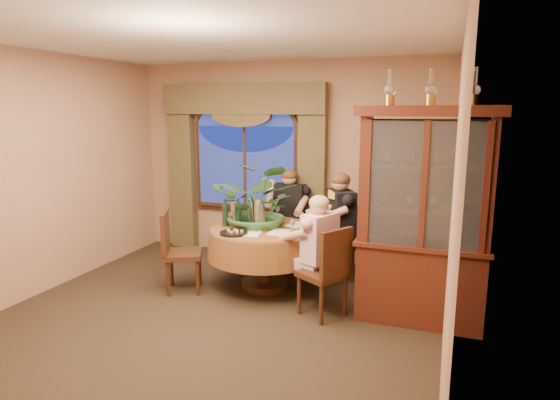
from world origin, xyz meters
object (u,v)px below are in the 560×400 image
(oil_lamp_right, at_px, (474,86))
(wine_bottle_5, at_px, (225,213))
(chair_right, at_px, (322,271))
(wine_bottle_3, at_px, (250,212))
(stoneware_vase, at_px, (259,212))
(centerpiece_plant, at_px, (260,171))
(dining_table, at_px, (264,258))
(china_cabinet, at_px, (423,218))
(wine_bottle_1, at_px, (238,212))
(wine_bottle_2, at_px, (252,209))
(chair_back_right, at_px, (335,242))
(person_pink, at_px, (320,253))
(wine_bottle_0, at_px, (234,210))
(person_scarf, at_px, (341,228))
(person_back, at_px, (289,217))
(oil_lamp_center, at_px, (431,87))
(wine_bottle_4, at_px, (249,214))
(chair_back, at_px, (287,231))
(chair_front_left, at_px, (183,252))
(oil_lamp_left, at_px, (390,87))
(olive_bowl, at_px, (266,227))

(oil_lamp_right, relative_size, wine_bottle_5, 1.03)
(chair_right, relative_size, wine_bottle_3, 2.91)
(stoneware_vase, height_order, centerpiece_plant, centerpiece_plant)
(dining_table, bearing_deg, stoneware_vase, 130.00)
(china_cabinet, height_order, wine_bottle_1, china_cabinet)
(wine_bottle_1, xyz_separation_m, wine_bottle_2, (0.09, 0.22, 0.00))
(stoneware_vase, bearing_deg, china_cabinet, -13.59)
(dining_table, distance_m, chair_right, 1.01)
(dining_table, xyz_separation_m, chair_back_right, (0.73, 0.59, 0.10))
(person_pink, xyz_separation_m, wine_bottle_0, (-1.22, 0.43, 0.29))
(oil_lamp_right, distance_m, person_scarf, 2.29)
(oil_lamp_right, bearing_deg, person_back, 150.08)
(chair_back_right, distance_m, wine_bottle_0, 1.34)
(oil_lamp_center, bearing_deg, chair_right, -168.11)
(dining_table, height_order, oil_lamp_right, oil_lamp_right)
(wine_bottle_0, xyz_separation_m, wine_bottle_4, (0.26, -0.11, 0.00))
(chair_right, relative_size, wine_bottle_5, 2.91)
(chair_back_right, distance_m, person_scarf, 0.26)
(chair_right, height_order, person_back, person_back)
(wine_bottle_3, bearing_deg, chair_back, 76.07)
(centerpiece_plant, xyz_separation_m, wine_bottle_4, (-0.09, -0.13, -0.50))
(dining_table, distance_m, wine_bottle_5, 0.72)
(chair_back_right, xyz_separation_m, person_pink, (0.06, -0.94, 0.15))
(person_pink, height_order, person_scarf, person_scarf)
(china_cabinet, relative_size, wine_bottle_5, 6.59)
(china_cabinet, relative_size, person_pink, 1.73)
(person_back, relative_size, wine_bottle_3, 4.08)
(oil_lamp_center, xyz_separation_m, wine_bottle_4, (-2.00, 0.28, -1.43))
(china_cabinet, xyz_separation_m, chair_right, (-0.96, -0.20, -0.61))
(wine_bottle_1, bearing_deg, oil_lamp_center, -8.03)
(oil_lamp_center, bearing_deg, wine_bottle_2, 165.69)
(wine_bottle_4, bearing_deg, chair_back, 79.77)
(centerpiece_plant, relative_size, wine_bottle_0, 3.59)
(chair_back, bearing_deg, wine_bottle_3, 75.09)
(chair_back_right, distance_m, wine_bottle_1, 1.29)
(china_cabinet, distance_m, chair_back, 2.28)
(oil_lamp_right, bearing_deg, china_cabinet, 180.00)
(dining_table, height_order, chair_front_left, chair_front_left)
(person_back, relative_size, wine_bottle_4, 4.08)
(oil_lamp_left, relative_size, wine_bottle_0, 1.03)
(dining_table, height_order, wine_bottle_3, wine_bottle_3)
(wine_bottle_2, bearing_deg, chair_front_left, -134.33)
(oil_lamp_left, bearing_deg, olive_bowl, 168.88)
(oil_lamp_right, bearing_deg, wine_bottle_4, 173.20)
(china_cabinet, height_order, oil_lamp_center, oil_lamp_center)
(oil_lamp_left, xyz_separation_m, wine_bottle_1, (-1.78, 0.30, -1.43))
(chair_right, height_order, wine_bottle_4, wine_bottle_4)
(wine_bottle_2, bearing_deg, olive_bowl, -41.58)
(centerpiece_plant, distance_m, wine_bottle_4, 0.52)
(person_scarf, bearing_deg, wine_bottle_2, 73.81)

